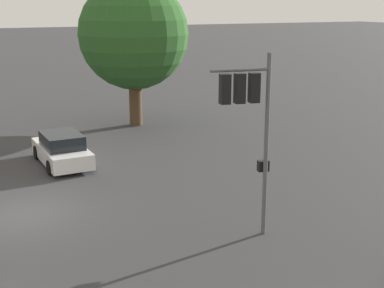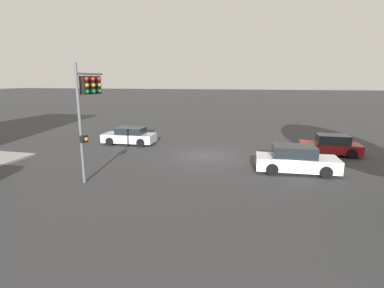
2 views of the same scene
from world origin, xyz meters
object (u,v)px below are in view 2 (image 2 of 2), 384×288
crossing_car_1 (130,136)px  crossing_car_2 (330,145)px  crossing_car_0 (296,160)px  traffic_signal (88,98)px

crossing_car_1 → crossing_car_2: size_ratio=1.06×
crossing_car_0 → crossing_car_2: size_ratio=1.14×
crossing_car_1 → crossing_car_2: crossing_car_2 is taller
traffic_signal → crossing_car_1: (1.91, -8.53, -3.56)m
crossing_car_0 → crossing_car_1: size_ratio=1.07×
crossing_car_0 → crossing_car_1: 13.20m
traffic_signal → crossing_car_0: size_ratio=1.30×
crossing_car_0 → crossing_car_2: crossing_car_0 is taller
crossing_car_0 → crossing_car_2: 5.45m
crossing_car_0 → crossing_car_1: bearing=156.0°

